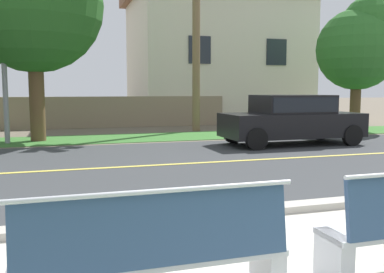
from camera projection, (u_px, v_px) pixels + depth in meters
The scene contains 11 objects.
ground_plane at pixel (138, 156), 11.00m from camera, with size 140.00×140.00×0.00m, color #665B4C.
curb_edge at pixel (215, 215), 5.63m from camera, with size 44.00×0.30×0.11m, color #ADA89E.
street_asphalt at pixel (150, 166), 9.58m from camera, with size 52.00×8.00×0.01m, color #383A3D.
road_centre_line at pixel (150, 165), 9.58m from camera, with size 48.00×0.14×0.01m, color #E0CC4C.
far_verge_grass at pixel (117, 138), 14.98m from camera, with size 48.00×2.80×0.02m, color #38702D.
bench_left at pixel (155, 256), 3.16m from camera, with size 2.06×0.48×1.01m.
car_black_near at pixel (292, 117), 13.24m from camera, with size 4.30×1.86×1.54m.
streetlamp at pixel (2, 5), 13.27m from camera, with size 0.24×2.10×7.63m.
shade_tree_centre at pixel (361, 43), 17.83m from camera, with size 3.39×3.39×5.59m.
garden_wall at pixel (85, 112), 19.06m from camera, with size 13.00×0.36×1.40m, color gray.
house_across_street at pixel (216, 56), 23.98m from camera, with size 9.79×6.91×7.13m.
Camera 1 is at (-1.93, -2.80, 1.69)m, focal length 40.02 mm.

